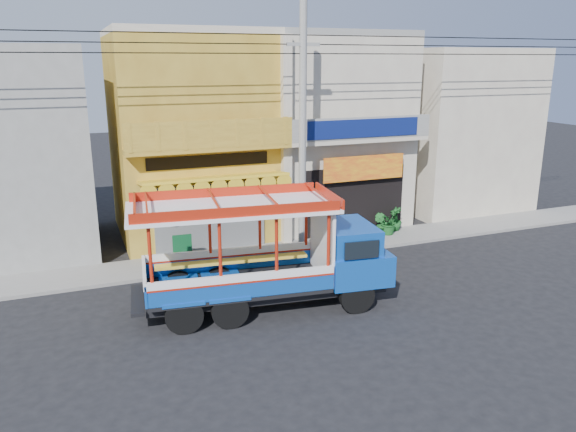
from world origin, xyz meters
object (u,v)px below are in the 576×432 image
object	(u,v)px
green_sign	(183,251)
potted_plant_b	(380,224)
utility_pole	(307,121)
songthaew_truck	(282,253)
potted_plant_a	(388,222)
potted_plant_c	(395,219)

from	to	relation	value
green_sign	potted_plant_b	size ratio (longest dim) A/B	1.17
utility_pole	songthaew_truck	size ratio (longest dim) A/B	3.67
potted_plant_a	potted_plant_c	xyz separation A→B (m)	(0.56, 0.37, -0.02)
green_sign	potted_plant_c	bearing A→B (deg)	4.01
songthaew_truck	green_sign	xyz separation A→B (m)	(-2.08, 4.48, -1.11)
green_sign	potted_plant_c	size ratio (longest dim) A/B	1.03
potted_plant_b	green_sign	bearing A→B (deg)	64.63
potted_plant_a	potted_plant_c	size ratio (longest dim) A/B	1.04
green_sign	potted_plant_a	bearing A→B (deg)	1.83
utility_pole	green_sign	distance (m)	6.35
songthaew_truck	green_sign	size ratio (longest dim) A/B	7.41
songthaew_truck	green_sign	world-z (taller)	songthaew_truck
utility_pole	green_sign	bearing A→B (deg)	170.76
utility_pole	songthaew_truck	bearing A→B (deg)	-122.14
green_sign	potted_plant_c	distance (m)	9.18
potted_plant_c	songthaew_truck	bearing A→B (deg)	-57.66
songthaew_truck	potted_plant_c	bearing A→B (deg)	35.91
songthaew_truck	potted_plant_a	bearing A→B (deg)	36.12
potted_plant_a	green_sign	bearing A→B (deg)	153.53
potted_plant_a	potted_plant_b	world-z (taller)	potted_plant_a
potted_plant_c	utility_pole	bearing A→B (deg)	-77.42
utility_pole	potted_plant_b	bearing A→B (deg)	15.74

